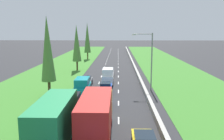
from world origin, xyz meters
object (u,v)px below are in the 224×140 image
street_light_mast (150,58)px  red_box_truck_centre_lane (97,117)px  poplar_tree_second (48,49)px  poplar_tree_third (77,43)px  white_van_centre_lane (108,76)px  poplar_tree_fourth (87,38)px  green_box_truck_left_lane (57,121)px  grey_hatchback_centre_lane (110,72)px  grey_sedan_left_lane (86,81)px  teal_van_left_lane (83,88)px  blue_sedan_centre_lane_fourth (106,88)px  blue_sedan_centre_lane (104,102)px  green_sedan_left_lane (72,105)px

street_light_mast → red_box_truck_centre_lane: bearing=-110.9°
poplar_tree_second → poplar_tree_third: poplar_tree_second is taller
white_van_centre_lane → poplar_tree_fourth: bearing=102.8°
green_box_truck_left_lane → poplar_tree_fourth: bearing=94.8°
grey_hatchback_centre_lane → street_light_mast: (6.58, -11.66, 4.40)m
white_van_centre_lane → grey_hatchback_centre_lane: (0.06, 7.32, -0.56)m
green_box_truck_left_lane → poplar_tree_third: (-4.62, 36.83, 4.17)m
grey_sedan_left_lane → white_van_centre_lane: bearing=19.6°
red_box_truck_centre_lane → teal_van_left_lane: bearing=103.4°
red_box_truck_centre_lane → blue_sedan_centre_lane_fourth: (-0.05, 15.89, -1.37)m
grey_hatchback_centre_lane → grey_sedan_left_lane: size_ratio=0.87×
blue_sedan_centre_lane → red_box_truck_centre_lane: bearing=-91.0°
poplar_tree_second → poplar_tree_third: size_ratio=1.08×
blue_sedan_centre_lane_fourth → street_light_mast: 8.21m
red_box_truck_centre_lane → grey_sedan_left_lane: 20.91m
grey_hatchback_centre_lane → green_sedan_left_lane: bearing=-99.7°
green_box_truck_left_lane → blue_sedan_centre_lane: (3.29, 9.71, -1.37)m
green_box_truck_left_lane → grey_sedan_left_lane: 21.55m
blue_sedan_centre_lane_fourth → poplar_tree_third: 22.14m
blue_sedan_centre_lane_fourth → grey_sedan_left_lane: 5.86m
green_box_truck_left_lane → poplar_tree_second: size_ratio=0.82×
white_van_centre_lane → poplar_tree_fourth: 36.48m
green_sedan_left_lane → grey_sedan_left_lane: 13.04m
green_box_truck_left_lane → grey_sedan_left_lane: bearing=91.2°
blue_sedan_centre_lane_fourth → poplar_tree_second: bearing=-168.5°
blue_sedan_centre_lane → white_van_centre_lane: (-0.11, 13.09, 0.59)m
grey_sedan_left_lane → teal_van_left_lane: bearing=-86.7°
red_box_truck_centre_lane → grey_hatchback_centre_lane: (0.10, 29.17, -1.35)m
blue_sedan_centre_lane → poplar_tree_fourth: 49.30m
red_box_truck_centre_lane → teal_van_left_lane: (-3.19, 13.43, -0.78)m
green_sedan_left_lane → grey_sedan_left_lane: size_ratio=1.00×
grey_hatchback_centre_lane → poplar_tree_second: (-8.27, -14.93, 5.97)m
green_sedan_left_lane → poplar_tree_fourth: poplar_tree_fourth is taller
teal_van_left_lane → street_light_mast: (9.87, 4.07, 3.83)m
blue_sedan_centre_lane → poplar_tree_second: size_ratio=0.39×
green_sedan_left_lane → grey_sedan_left_lane: (-0.00, 13.04, 0.00)m
green_box_truck_left_lane → green_sedan_left_lane: bearing=93.1°
grey_sedan_left_lane → poplar_tree_second: size_ratio=0.39×
poplar_tree_second → poplar_tree_third: bearing=88.9°
red_box_truck_centre_lane → poplar_tree_third: poplar_tree_third is taller
teal_van_left_lane → poplar_tree_fourth: bearing=96.3°
green_box_truck_left_lane → grey_hatchback_centre_lane: (3.25, 30.12, -1.35)m
grey_hatchback_centre_lane → grey_sedan_left_lane: grey_hatchback_centre_lane is taller
blue_sedan_centre_lane_fourth → poplar_tree_third: (-7.72, 19.99, 5.55)m
green_sedan_left_lane → blue_sedan_centre_lane_fourth: (3.55, 8.37, 0.00)m
white_van_centre_lane → poplar_tree_second: bearing=-137.2°
red_box_truck_centre_lane → poplar_tree_second: size_ratio=0.82×
poplar_tree_second → teal_van_left_lane: bearing=-9.1°
green_sedan_left_lane → white_van_centre_lane: size_ratio=0.92×
blue_sedan_centre_lane → white_van_centre_lane: 13.10m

